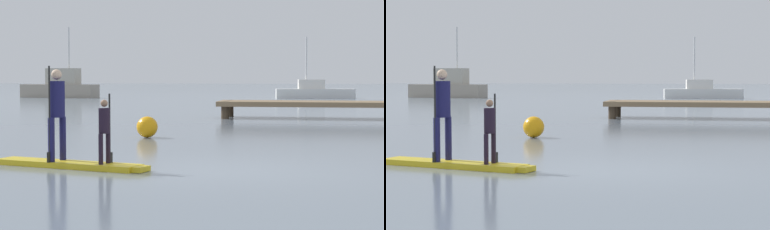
# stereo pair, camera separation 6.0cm
# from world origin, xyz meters

# --- Properties ---
(ground_plane) EXTENTS (240.00, 240.00, 0.00)m
(ground_plane) POSITION_xyz_m (0.00, 0.00, 0.00)
(ground_plane) COLOR slate
(paddleboard_near) EXTENTS (2.99, 1.27, 0.10)m
(paddleboard_near) POSITION_xyz_m (-2.59, -0.10, 0.05)
(paddleboard_near) COLOR gold
(paddleboard_near) RESTS_ON ground
(paddler_adult) EXTENTS (0.35, 0.50, 1.67)m
(paddler_adult) POSITION_xyz_m (-2.87, -0.03, 1.03)
(paddler_adult) COLOR #19194C
(paddler_adult) RESTS_ON paddleboard_near
(paddler_child_solo) EXTENTS (0.24, 0.38, 1.20)m
(paddler_child_solo) POSITION_xyz_m (-1.92, -0.28, 0.72)
(paddler_child_solo) COLOR black
(paddler_child_solo) RESTS_ON paddleboard_near
(fishing_boat_green_midground) EXTENTS (5.40, 1.92, 4.18)m
(fishing_boat_green_midground) POSITION_xyz_m (1.16, 38.69, 0.46)
(fishing_boat_green_midground) COLOR silver
(fishing_boat_green_midground) RESTS_ON ground
(motor_boat_small_navy) EXTENTS (5.80, 2.44, 4.92)m
(motor_boat_small_navy) POSITION_xyz_m (-16.41, 37.25, 0.75)
(motor_boat_small_navy) COLOR #9E9384
(motor_boat_small_navy) RESTS_ON ground
(mooring_buoy_near) EXTENTS (0.55, 0.55, 0.55)m
(mooring_buoy_near) POSITION_xyz_m (-2.70, 6.11, 0.27)
(mooring_buoy_near) COLOR orange
(mooring_buoy_near) RESTS_ON ground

